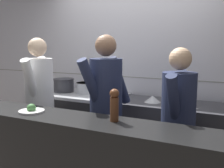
{
  "coord_description": "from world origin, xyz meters",
  "views": [
    {
      "loc": [
        1.38,
        -2.16,
        1.62
      ],
      "look_at": [
        0.02,
        0.63,
        1.15
      ],
      "focal_mm": 42.0,
      "sensor_mm": 36.0,
      "label": 1
    }
  ],
  "objects_px": {
    "plated_dish_main": "(31,110)",
    "chefs_knife": "(179,105)",
    "braising_pot": "(109,89)",
    "mixing_bowl_steel": "(153,99)",
    "chef_head_cook": "(40,100)",
    "chef_sous": "(106,106)",
    "chef_line": "(178,122)",
    "oven_range": "(84,125)",
    "stock_pot": "(64,85)",
    "sauce_pot": "(86,88)",
    "pepper_mill": "(114,104)"
  },
  "relations": [
    {
      "from": "chef_head_cook",
      "to": "plated_dish_main",
      "type": "bearing_deg",
      "value": -70.03
    },
    {
      "from": "plated_dish_main",
      "to": "chef_line",
      "type": "xyz_separation_m",
      "value": [
        1.25,
        0.63,
        -0.12
      ]
    },
    {
      "from": "pepper_mill",
      "to": "oven_range",
      "type": "bearing_deg",
      "value": 131.11
    },
    {
      "from": "plated_dish_main",
      "to": "oven_range",
      "type": "bearing_deg",
      "value": 100.33
    },
    {
      "from": "sauce_pot",
      "to": "braising_pot",
      "type": "bearing_deg",
      "value": 1.7
    },
    {
      "from": "pepper_mill",
      "to": "sauce_pot",
      "type": "bearing_deg",
      "value": 129.95
    },
    {
      "from": "chef_sous",
      "to": "chef_head_cook",
      "type": "bearing_deg",
      "value": -160.82
    },
    {
      "from": "braising_pot",
      "to": "mixing_bowl_steel",
      "type": "height_order",
      "value": "braising_pot"
    },
    {
      "from": "chef_head_cook",
      "to": "braising_pot",
      "type": "bearing_deg",
      "value": 36.24
    },
    {
      "from": "chef_head_cook",
      "to": "chefs_knife",
      "type": "bearing_deg",
      "value": 4.55
    },
    {
      "from": "braising_pot",
      "to": "chefs_knife",
      "type": "xyz_separation_m",
      "value": [
        1.0,
        -0.15,
        -0.1
      ]
    },
    {
      "from": "chef_head_cook",
      "to": "chef_line",
      "type": "xyz_separation_m",
      "value": [
        1.7,
        0.01,
        -0.06
      ]
    },
    {
      "from": "stock_pot",
      "to": "plated_dish_main",
      "type": "distance_m",
      "value": 1.44
    },
    {
      "from": "pepper_mill",
      "to": "chef_head_cook",
      "type": "distance_m",
      "value": 1.4
    },
    {
      "from": "sauce_pot",
      "to": "chef_head_cook",
      "type": "xyz_separation_m",
      "value": [
        -0.21,
        -0.74,
        -0.06
      ]
    },
    {
      "from": "oven_range",
      "to": "stock_pot",
      "type": "distance_m",
      "value": 0.66
    },
    {
      "from": "plated_dish_main",
      "to": "chefs_knife",
      "type": "bearing_deg",
      "value": 46.91
    },
    {
      "from": "chefs_knife",
      "to": "mixing_bowl_steel",
      "type": "bearing_deg",
      "value": 171.02
    },
    {
      "from": "plated_dish_main",
      "to": "braising_pot",
      "type": "bearing_deg",
      "value": 84.56
    },
    {
      "from": "sauce_pot",
      "to": "braising_pot",
      "type": "distance_m",
      "value": 0.37
    },
    {
      "from": "stock_pot",
      "to": "chef_line",
      "type": "distance_m",
      "value": 1.97
    },
    {
      "from": "plated_dish_main",
      "to": "chef_head_cook",
      "type": "distance_m",
      "value": 0.77
    },
    {
      "from": "chef_line",
      "to": "plated_dish_main",
      "type": "bearing_deg",
      "value": -151.56
    },
    {
      "from": "mixing_bowl_steel",
      "to": "chefs_knife",
      "type": "bearing_deg",
      "value": -8.98
    },
    {
      "from": "stock_pot",
      "to": "chef_head_cook",
      "type": "distance_m",
      "value": 0.71
    },
    {
      "from": "sauce_pot",
      "to": "mixing_bowl_steel",
      "type": "bearing_deg",
      "value": -4.97
    },
    {
      "from": "plated_dish_main",
      "to": "stock_pot",
      "type": "bearing_deg",
      "value": 114.21
    },
    {
      "from": "oven_range",
      "to": "stock_pot",
      "type": "height_order",
      "value": "stock_pot"
    },
    {
      "from": "chef_head_cook",
      "to": "chef_line",
      "type": "relative_size",
      "value": 1.07
    },
    {
      "from": "chefs_knife",
      "to": "plated_dish_main",
      "type": "height_order",
      "value": "plated_dish_main"
    },
    {
      "from": "stock_pot",
      "to": "chef_sous",
      "type": "relative_size",
      "value": 0.18
    },
    {
      "from": "pepper_mill",
      "to": "chefs_knife",
      "type": "bearing_deg",
      "value": 74.97
    },
    {
      "from": "mixing_bowl_steel",
      "to": "chef_sous",
      "type": "xyz_separation_m",
      "value": [
        -0.32,
        -0.64,
        0.01
      ]
    },
    {
      "from": "stock_pot",
      "to": "braising_pot",
      "type": "xyz_separation_m",
      "value": [
        0.72,
        0.05,
        -0.01
      ]
    },
    {
      "from": "mixing_bowl_steel",
      "to": "chef_line",
      "type": "distance_m",
      "value": 0.79
    },
    {
      "from": "chef_line",
      "to": "stock_pot",
      "type": "bearing_deg",
      "value": 161.32
    },
    {
      "from": "braising_pot",
      "to": "pepper_mill",
      "type": "bearing_deg",
      "value": -61.39
    },
    {
      "from": "chefs_knife",
      "to": "chef_sous",
      "type": "xyz_separation_m",
      "value": [
        -0.66,
        -0.59,
        0.05
      ]
    },
    {
      "from": "oven_range",
      "to": "chefs_knife",
      "type": "relative_size",
      "value": 3.04
    },
    {
      "from": "oven_range",
      "to": "stock_pot",
      "type": "bearing_deg",
      "value": 179.17
    },
    {
      "from": "stock_pot",
      "to": "sauce_pot",
      "type": "height_order",
      "value": "stock_pot"
    },
    {
      "from": "sauce_pot",
      "to": "chef_head_cook",
      "type": "height_order",
      "value": "chef_head_cook"
    },
    {
      "from": "chef_head_cook",
      "to": "chef_sous",
      "type": "height_order",
      "value": "chef_sous"
    },
    {
      "from": "mixing_bowl_steel",
      "to": "chef_line",
      "type": "height_order",
      "value": "chef_line"
    },
    {
      "from": "stock_pot",
      "to": "sauce_pot",
      "type": "distance_m",
      "value": 0.36
    },
    {
      "from": "braising_pot",
      "to": "chef_line",
      "type": "relative_size",
      "value": 0.17
    },
    {
      "from": "chefs_knife",
      "to": "chef_line",
      "type": "relative_size",
      "value": 0.25
    },
    {
      "from": "sauce_pot",
      "to": "pepper_mill",
      "type": "relative_size",
      "value": 1.04
    },
    {
      "from": "stock_pot",
      "to": "pepper_mill",
      "type": "bearing_deg",
      "value": -40.88
    },
    {
      "from": "braising_pot",
      "to": "pepper_mill",
      "type": "relative_size",
      "value": 0.99
    }
  ]
}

